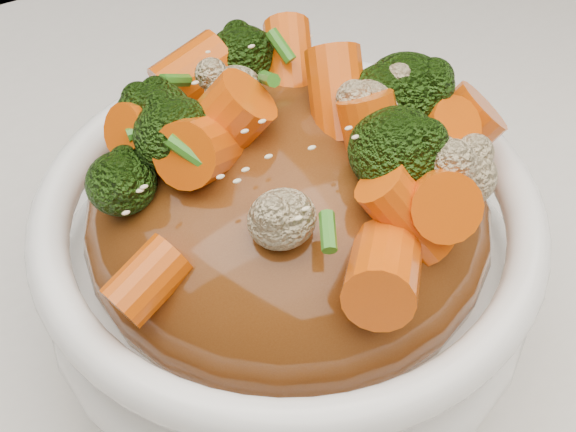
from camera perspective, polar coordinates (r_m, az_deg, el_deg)
tablecloth at (r=0.44m, az=4.91°, el=-11.62°), size 1.20×0.80×0.04m
bowl at (r=0.40m, az=-0.00°, el=-3.25°), size 0.25×0.25×0.09m
sauce_base at (r=0.38m, az=0.00°, el=-0.32°), size 0.20×0.20×0.10m
carrots at (r=0.34m, az=0.00°, el=7.10°), size 0.20×0.20×0.05m
broccoli at (r=0.34m, az=0.00°, el=6.97°), size 0.20×0.20×0.04m
cauliflower at (r=0.34m, az=0.00°, el=6.70°), size 0.20×0.20×0.04m
scallions at (r=0.34m, az=0.00°, el=7.24°), size 0.15×0.15×0.02m
sesame_seeds at (r=0.34m, az=-0.00°, el=7.24°), size 0.18×0.18×0.01m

